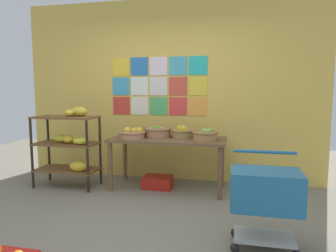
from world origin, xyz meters
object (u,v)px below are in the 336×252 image
Objects in this scene: fruit_basket_back_right at (133,134)px; produce_crate_under_table at (158,182)px; fruit_basket_right at (205,135)px; fruit_basket_left at (183,132)px; shopping_cart at (265,193)px; banana_shelf_unit at (70,142)px; fruit_basket_back_left at (157,131)px; display_table at (168,144)px.

produce_crate_under_table is at bearing 18.78° from fruit_basket_back_right.
fruit_basket_right is 0.41m from fruit_basket_left.
fruit_basket_left reaches higher than shopping_cart.
banana_shelf_unit reaches higher than produce_crate_under_table.
fruit_basket_back_right reaches higher than fruit_basket_back_left.
display_table reaches higher than produce_crate_under_table.
fruit_basket_back_right is at bearing -142.19° from fruit_basket_back_left.
display_table is at bearing -32.77° from fruit_basket_back_left.
produce_crate_under_table is 0.49× the size of shopping_cart.
banana_shelf_unit is 1.26m from fruit_basket_back_left.
fruit_basket_right is 1.52m from shopping_cart.
shopping_cart reaches higher than produce_crate_under_table.
fruit_basket_back_left is at bearing 37.81° from fruit_basket_back_right.
fruit_basket_back_left reaches higher than shopping_cart.
fruit_basket_back_left is 0.73m from produce_crate_under_table.
fruit_basket_back_left is at bearing 124.66° from shopping_cart.
display_table is (1.39, 0.20, -0.02)m from banana_shelf_unit.
fruit_basket_right is at bearing 3.76° from banana_shelf_unit.
fruit_basket_back_right is 0.79m from produce_crate_under_table.
banana_shelf_unit is 2.86× the size of fruit_basket_back_left.
fruit_basket_back_right reaches higher than display_table.
display_table is 0.51m from fruit_basket_back_right.
fruit_basket_left is 0.83× the size of produce_crate_under_table.
produce_crate_under_table is (-0.15, -0.00, -0.56)m from display_table.
shopping_cart reaches higher than display_table.
fruit_basket_left reaches higher than produce_crate_under_table.
fruit_basket_left is 0.41× the size of shopping_cart.
fruit_basket_back_right is at bearing 134.88° from shopping_cart.
fruit_basket_right is at bearing 2.18° from fruit_basket_back_right.
fruit_basket_back_right is 2.14m from shopping_cart.
fruit_basket_back_right reaches higher than shopping_cart.
banana_shelf_unit is at bearing 147.66° from shopping_cart.
banana_shelf_unit is at bearing -165.26° from fruit_basket_back_left.
fruit_basket_back_left is at bearing 147.23° from display_table.
fruit_basket_back_left is (1.21, 0.32, 0.14)m from banana_shelf_unit.
fruit_basket_left is (0.37, 0.02, 0.00)m from fruit_basket_back_left.
banana_shelf_unit is at bearing -167.82° from fruit_basket_left.
fruit_basket_left is (-0.35, 0.21, 0.00)m from fruit_basket_right.
produce_crate_under_table is at bearing 173.80° from fruit_basket_right.
fruit_basket_left is at bearing 115.75° from shopping_cart.
fruit_basket_right is 0.74m from fruit_basket_back_left.
banana_shelf_unit is at bearing -176.24° from fruit_basket_right.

